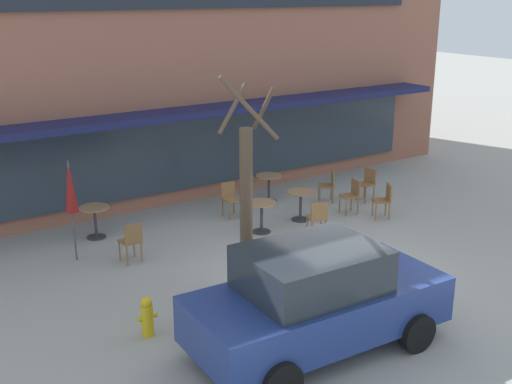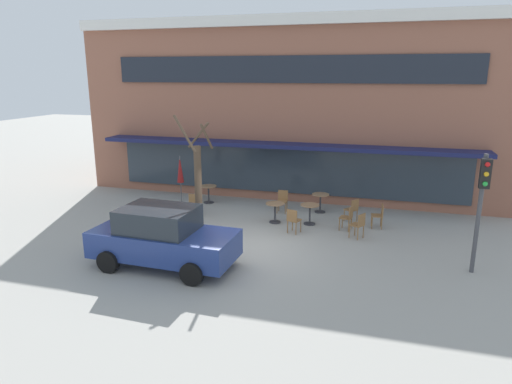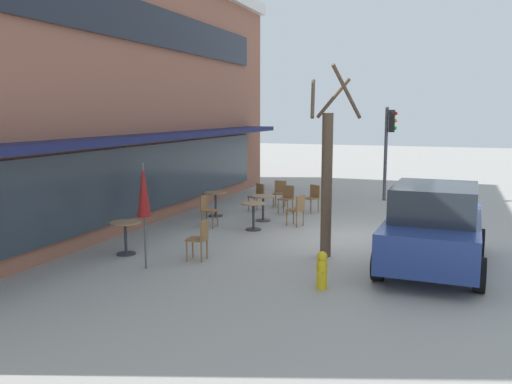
# 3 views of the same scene
# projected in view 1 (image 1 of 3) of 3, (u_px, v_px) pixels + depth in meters

# --- Properties ---
(ground_plane) EXTENTS (80.00, 80.00, 0.00)m
(ground_plane) POSITION_uv_depth(u_px,v_px,m) (327.00, 280.00, 12.81)
(ground_plane) COLOR #9E9B93
(building_facade) EXTENTS (19.05, 9.10, 7.81)m
(building_facade) POSITION_uv_depth(u_px,v_px,m) (123.00, 46.00, 19.56)
(building_facade) COLOR #935B47
(building_facade) RESTS_ON ground
(cafe_table_near_wall) EXTENTS (0.70, 0.70, 0.76)m
(cafe_table_near_wall) POSITION_uv_depth(u_px,v_px,m) (269.00, 184.00, 17.36)
(cafe_table_near_wall) COLOR #333338
(cafe_table_near_wall) RESTS_ON ground
(cafe_table_streetside) EXTENTS (0.70, 0.70, 0.76)m
(cafe_table_streetside) POSITION_uv_depth(u_px,v_px,m) (301.00, 201.00, 15.99)
(cafe_table_streetside) COLOR #333338
(cafe_table_streetside) RESTS_ON ground
(cafe_table_by_tree) EXTENTS (0.70, 0.70, 0.76)m
(cafe_table_by_tree) POSITION_uv_depth(u_px,v_px,m) (95.00, 217.00, 14.83)
(cafe_table_by_tree) COLOR #333338
(cafe_table_by_tree) RESTS_ON ground
(cafe_table_mid_patio) EXTENTS (0.70, 0.70, 0.76)m
(cafe_table_mid_patio) POSITION_uv_depth(u_px,v_px,m) (262.00, 212.00, 15.17)
(cafe_table_mid_patio) COLOR #333338
(cafe_table_mid_patio) RESTS_ON ground
(patio_umbrella_green_folded) EXTENTS (0.28, 0.28, 2.20)m
(patio_umbrella_green_folded) POSITION_uv_depth(u_px,v_px,m) (70.00, 188.00, 13.26)
(patio_umbrella_green_folded) COLOR #4C4C51
(patio_umbrella_green_folded) RESTS_ON ground
(cafe_chair_0) EXTENTS (0.55, 0.55, 0.89)m
(cafe_chair_0) POSITION_uv_depth(u_px,v_px,m) (384.00, 198.00, 16.12)
(cafe_chair_0) COLOR olive
(cafe_chair_0) RESTS_ON ground
(cafe_chair_1) EXTENTS (0.48, 0.48, 0.89)m
(cafe_chair_1) POSITION_uv_depth(u_px,v_px,m) (352.00, 194.00, 16.49)
(cafe_chair_1) COLOR olive
(cafe_chair_1) RESTS_ON ground
(cafe_chair_2) EXTENTS (0.55, 0.55, 0.89)m
(cafe_chair_2) POSITION_uv_depth(u_px,v_px,m) (329.00, 184.00, 17.35)
(cafe_chair_2) COLOR olive
(cafe_chair_2) RESTS_ON ground
(cafe_chair_3) EXTENTS (0.43, 0.43, 0.89)m
(cafe_chair_3) POSITION_uv_depth(u_px,v_px,m) (131.00, 240.00, 13.47)
(cafe_chair_3) COLOR olive
(cafe_chair_3) RESTS_ON ground
(cafe_chair_4) EXTENTS (0.44, 0.44, 0.89)m
(cafe_chair_4) POSITION_uv_depth(u_px,v_px,m) (367.00, 182.00, 17.51)
(cafe_chair_4) COLOR olive
(cafe_chair_4) RESTS_ON ground
(cafe_chair_5) EXTENTS (0.41, 0.41, 0.89)m
(cafe_chair_5) POSITION_uv_depth(u_px,v_px,m) (230.00, 197.00, 16.26)
(cafe_chair_5) COLOR olive
(cafe_chair_5) RESTS_ON ground
(cafe_chair_6) EXTENTS (0.51, 0.51, 0.89)m
(cafe_chair_6) POSITION_uv_depth(u_px,v_px,m) (318.00, 216.00, 14.85)
(cafe_chair_6) COLOR olive
(cafe_chair_6) RESTS_ON ground
(parked_sedan) EXTENTS (4.26, 2.13, 1.76)m
(parked_sedan) POSITION_uv_depth(u_px,v_px,m) (316.00, 299.00, 10.12)
(parked_sedan) COLOR navy
(parked_sedan) RESTS_ON ground
(street_tree) EXTENTS (1.12, 1.14, 4.20)m
(street_tree) POSITION_uv_depth(u_px,v_px,m) (247.00, 202.00, 11.75)
(street_tree) COLOR brown
(street_tree) RESTS_ON ground
(fire_hydrant) EXTENTS (0.36, 0.20, 0.71)m
(fire_hydrant) POSITION_uv_depth(u_px,v_px,m) (147.00, 316.00, 10.66)
(fire_hydrant) COLOR gold
(fire_hydrant) RESTS_ON ground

